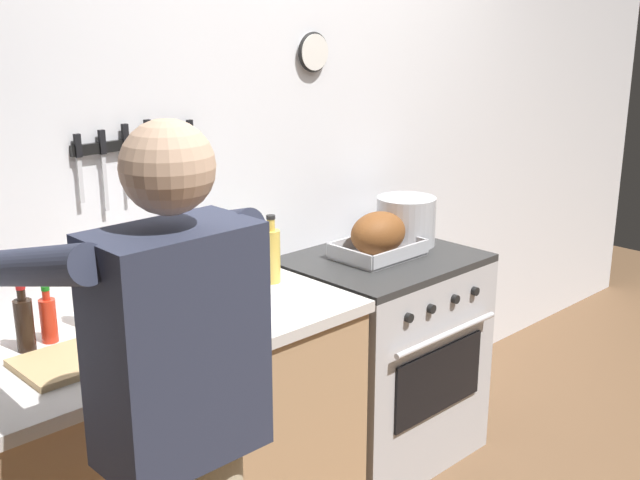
% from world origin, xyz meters
% --- Properties ---
extents(wall_back, '(6.00, 0.13, 2.60)m').
position_xyz_m(wall_back, '(-0.00, 1.35, 1.30)').
color(wall_back, silver).
rests_on(wall_back, ground).
extents(stove, '(0.76, 0.67, 0.90)m').
position_xyz_m(stove, '(0.22, 0.99, 0.45)').
color(stove, '#BCBCC1').
rests_on(stove, ground).
extents(person_cook, '(0.51, 0.63, 1.66)m').
position_xyz_m(person_cook, '(-1.20, 0.38, 0.95)').
color(person_cook, '#C6B793').
rests_on(person_cook, ground).
extents(roasting_pan, '(0.35, 0.26, 0.19)m').
position_xyz_m(roasting_pan, '(0.21, 1.01, 0.99)').
color(roasting_pan, '#B7B7BC').
rests_on(roasting_pan, stove).
extents(stock_pot, '(0.26, 0.26, 0.21)m').
position_xyz_m(stock_pot, '(0.43, 1.05, 1.00)').
color(stock_pot, '#B7B7BC').
rests_on(stock_pot, stove).
extents(cutting_board, '(0.36, 0.24, 0.02)m').
position_xyz_m(cutting_board, '(-1.16, 0.93, 0.91)').
color(cutting_board, tan).
rests_on(cutting_board, counter_block).
extents(bottle_wine_red, '(0.07, 0.07, 0.31)m').
position_xyz_m(bottle_wine_red, '(-0.57, 1.10, 1.03)').
color(bottle_wine_red, '#47141E').
rests_on(bottle_wine_red, counter_block).
extents(bottle_hot_sauce, '(0.05, 0.05, 0.18)m').
position_xyz_m(bottle_hot_sauce, '(-1.17, 1.12, 0.97)').
color(bottle_hot_sauce, red).
rests_on(bottle_hot_sauce, counter_block).
extents(bottle_soy_sauce, '(0.05, 0.05, 0.21)m').
position_xyz_m(bottle_soy_sauce, '(-1.25, 1.11, 0.99)').
color(bottle_soy_sauce, black).
rests_on(bottle_soy_sauce, counter_block).
extents(bottle_vinegar, '(0.07, 0.07, 0.26)m').
position_xyz_m(bottle_vinegar, '(-1.02, 1.13, 1.01)').
color(bottle_vinegar, '#997F4C').
rests_on(bottle_vinegar, counter_block).
extents(bottle_dish_soap, '(0.07, 0.07, 0.23)m').
position_xyz_m(bottle_dish_soap, '(-0.44, 1.12, 0.99)').
color(bottle_dish_soap, '#338CCC').
rests_on(bottle_dish_soap, counter_block).
extents(bottle_cooking_oil, '(0.07, 0.07, 0.26)m').
position_xyz_m(bottle_cooking_oil, '(-0.32, 1.07, 1.01)').
color(bottle_cooking_oil, gold).
rests_on(bottle_cooking_oil, counter_block).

